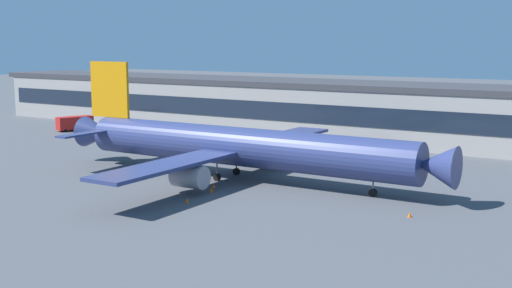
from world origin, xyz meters
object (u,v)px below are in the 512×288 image
object	(u,v)px
belt_loader	(288,139)
traffic_cone_1	(410,215)
airliner	(237,147)
traffic_cone_2	(187,200)
fuel_truck	(76,123)
traffic_cone_0	(214,186)
traffic_cone_3	(211,190)
pushback_tractor	(367,146)

from	to	relation	value
belt_loader	traffic_cone_1	world-z (taller)	belt_loader
airliner	traffic_cone_2	xyz separation A→B (m)	(2.96, -16.06, -4.73)
traffic_cone_2	fuel_truck	bearing A→B (deg)	147.64
traffic_cone_0	traffic_cone_1	world-z (taller)	traffic_cone_0
fuel_truck	traffic_cone_3	world-z (taller)	fuel_truck
airliner	belt_loader	bearing A→B (deg)	106.71
pushback_tractor	traffic_cone_2	distance (m)	50.57
airliner	traffic_cone_1	world-z (taller)	airliner
traffic_cone_1	traffic_cone_3	size ratio (longest dim) A/B	0.87
belt_loader	traffic_cone_2	bearing A→B (deg)	-75.28
traffic_cone_2	pushback_tractor	bearing A→B (deg)	85.65
fuel_truck	traffic_cone_1	xyz separation A→B (m)	(93.89, -33.72, -1.56)
belt_loader	traffic_cone_2	world-z (taller)	belt_loader
airliner	traffic_cone_3	xyz separation A→B (m)	(2.00, -9.41, -4.69)
fuel_truck	belt_loader	bearing A→B (deg)	7.95
pushback_tractor	traffic_cone_3	size ratio (longest dim) A/B	7.27
traffic_cone_0	traffic_cone_2	world-z (taller)	traffic_cone_0
belt_loader	traffic_cone_3	bearing A→B (deg)	-74.29
traffic_cone_1	traffic_cone_0	bearing A→B (deg)	179.17
pushback_tractor	belt_loader	bearing A→B (deg)	-178.01
traffic_cone_0	pushback_tractor	bearing A→B (deg)	81.58
traffic_cone_2	traffic_cone_1	bearing A→B (deg)	17.64
traffic_cone_1	traffic_cone_3	bearing A→B (deg)	-176.01
traffic_cone_0	traffic_cone_3	bearing A→B (deg)	-60.72
airliner	fuel_truck	size ratio (longest dim) A/B	7.42
fuel_truck	pushback_tractor	bearing A→B (deg)	6.53
traffic_cone_0	traffic_cone_2	bearing A→B (deg)	-75.80
traffic_cone_2	airliner	bearing A→B (deg)	100.43
fuel_truck	pushback_tractor	size ratio (longest dim) A/B	1.66
traffic_cone_1	traffic_cone_3	xyz separation A→B (m)	(-28.03, -1.95, 0.05)
traffic_cone_1	traffic_cone_2	xyz separation A→B (m)	(-27.08, -8.61, 0.01)
traffic_cone_1	traffic_cone_3	world-z (taller)	traffic_cone_3
airliner	traffic_cone_1	bearing A→B (deg)	-13.94
traffic_cone_0	airliner	bearing A→B (deg)	95.45
belt_loader	traffic_cone_0	size ratio (longest dim) A/B	9.36
pushback_tractor	traffic_cone_0	xyz separation A→B (m)	(-6.13, -41.39, -0.71)
traffic_cone_0	traffic_cone_2	xyz separation A→B (m)	(2.29, -9.03, -0.01)
pushback_tractor	traffic_cone_2	size ratio (longest dim) A/B	8.12
fuel_truck	traffic_cone_1	size ratio (longest dim) A/B	13.87
traffic_cone_0	traffic_cone_3	size ratio (longest dim) A/B	0.92
traffic_cone_1	airliner	bearing A→B (deg)	166.06
fuel_truck	traffic_cone_1	bearing A→B (deg)	-19.76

